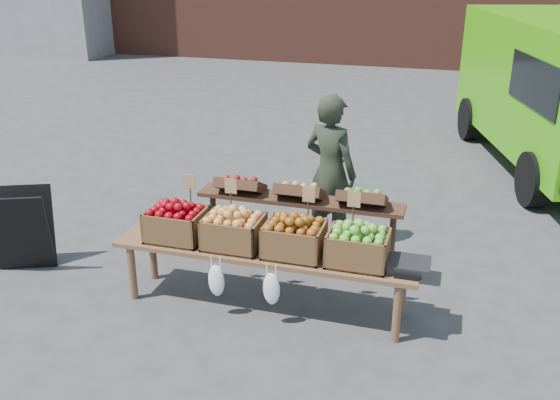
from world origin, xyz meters
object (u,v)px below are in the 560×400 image
(crate_golden_apples, at_px, (176,225))
(crate_russet_pears, at_px, (234,232))
(chalkboard_sign, at_px, (23,230))
(crate_red_apples, at_px, (294,240))
(display_bench, at_px, (264,279))
(crate_green_apples, at_px, (358,248))
(back_table, at_px, (299,225))
(vendor, at_px, (330,172))
(weighing_scale, at_px, (409,265))

(crate_golden_apples, bearing_deg, crate_russet_pears, 0.00)
(chalkboard_sign, xyz_separation_m, crate_red_apples, (2.80, -0.03, 0.29))
(crate_golden_apples, relative_size, crate_red_apples, 1.00)
(display_bench, xyz_separation_m, crate_golden_apples, (-0.82, 0.00, 0.42))
(crate_red_apples, height_order, crate_green_apples, same)
(crate_red_apples, bearing_deg, crate_russet_pears, 180.00)
(back_table, bearing_deg, vendor, 79.06)
(crate_green_apples, height_order, weighing_scale, crate_green_apples)
(display_bench, distance_m, crate_russet_pears, 0.51)
(display_bench, bearing_deg, weighing_scale, 0.00)
(crate_golden_apples, bearing_deg, crate_green_apples, 0.00)
(crate_green_apples, bearing_deg, vendor, 110.95)
(vendor, xyz_separation_m, crate_red_apples, (0.00, -1.45, -0.12))
(vendor, height_order, display_bench, vendor)
(crate_russet_pears, bearing_deg, crate_red_apples, 0.00)
(display_bench, bearing_deg, crate_red_apples, 0.00)
(crate_russet_pears, xyz_separation_m, weighing_scale, (1.53, 0.00, -0.10))
(weighing_scale, bearing_deg, display_bench, 180.00)
(chalkboard_sign, distance_m, display_bench, 2.53)
(crate_russet_pears, bearing_deg, crate_green_apples, 0.00)
(crate_russet_pears, distance_m, crate_red_apples, 0.55)
(chalkboard_sign, height_order, back_table, back_table)
(display_bench, relative_size, crate_red_apples, 5.40)
(vendor, height_order, crate_russet_pears, vendor)
(vendor, bearing_deg, crate_russet_pears, 91.13)
(back_table, height_order, crate_golden_apples, back_table)
(chalkboard_sign, height_order, display_bench, chalkboard_sign)
(chalkboard_sign, xyz_separation_m, weighing_scale, (3.78, -0.03, 0.19))
(display_bench, xyz_separation_m, crate_green_apples, (0.83, 0.00, 0.42))
(back_table, distance_m, display_bench, 0.77)
(weighing_scale, bearing_deg, crate_golden_apples, 180.00)
(chalkboard_sign, bearing_deg, crate_red_apples, -24.08)
(crate_russet_pears, distance_m, weighing_scale, 1.53)
(chalkboard_sign, distance_m, crate_green_apples, 3.37)
(chalkboard_sign, xyz_separation_m, display_bench, (2.53, -0.03, -0.14))
(vendor, height_order, chalkboard_sign, vendor)
(back_table, relative_size, display_bench, 0.78)
(crate_golden_apples, height_order, crate_russet_pears, same)
(crate_green_apples, bearing_deg, crate_russet_pears, 180.00)
(crate_russet_pears, height_order, weighing_scale, crate_russet_pears)
(back_table, relative_size, crate_russet_pears, 4.20)
(chalkboard_sign, xyz_separation_m, crate_golden_apples, (1.70, -0.03, 0.29))
(crate_red_apples, relative_size, weighing_scale, 1.47)
(display_bench, distance_m, weighing_scale, 1.29)
(vendor, bearing_deg, crate_green_apples, 132.75)
(chalkboard_sign, distance_m, crate_golden_apples, 1.73)
(crate_green_apples, bearing_deg, crate_red_apples, 180.00)
(back_table, bearing_deg, crate_green_apples, -46.03)
(back_table, height_order, crate_russet_pears, back_table)
(crate_golden_apples, xyz_separation_m, crate_red_apples, (1.10, 0.00, 0.00))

